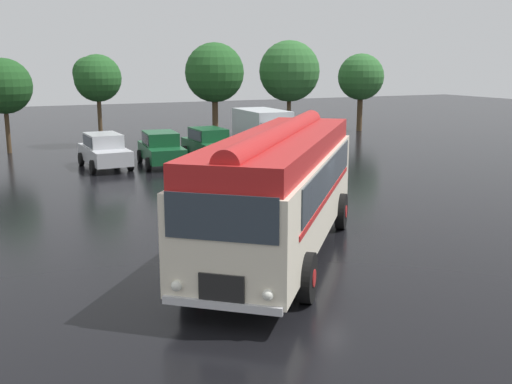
# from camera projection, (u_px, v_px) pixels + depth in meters

# --- Properties ---
(ground_plane) EXTENTS (120.00, 120.00, 0.00)m
(ground_plane) POSITION_uv_depth(u_px,v_px,m) (292.00, 249.00, 16.53)
(ground_plane) COLOR black
(vintage_bus) EXTENTS (8.34, 9.30, 3.49)m
(vintage_bus) POSITION_uv_depth(u_px,v_px,m) (280.00, 185.00, 15.74)
(vintage_bus) COLOR silver
(vintage_bus) RESTS_ON ground
(car_near_left) EXTENTS (2.09, 4.27, 1.66)m
(car_near_left) POSITION_uv_depth(u_px,v_px,m) (104.00, 151.00, 28.97)
(car_near_left) COLOR #B7BABF
(car_near_left) RESTS_ON ground
(car_mid_left) EXTENTS (2.26, 4.34, 1.66)m
(car_mid_left) POSITION_uv_depth(u_px,v_px,m) (161.00, 148.00, 29.71)
(car_mid_left) COLOR #144C28
(car_mid_left) RESTS_ON ground
(car_mid_right) EXTENTS (1.98, 4.21, 1.66)m
(car_mid_right) POSITION_uv_depth(u_px,v_px,m) (209.00, 144.00, 31.32)
(car_mid_right) COLOR #144C28
(car_mid_right) RESTS_ON ground
(box_van) EXTENTS (2.48, 5.83, 2.50)m
(box_van) POSITION_uv_depth(u_px,v_px,m) (267.00, 132.00, 32.13)
(box_van) COLOR #B2B7BC
(box_van) RESTS_ON ground
(tree_left_of_centre) EXTENTS (3.07, 3.07, 5.28)m
(tree_left_of_centre) POSITION_uv_depth(u_px,v_px,m) (6.00, 86.00, 33.12)
(tree_left_of_centre) COLOR #4C3823
(tree_left_of_centre) RESTS_ON ground
(tree_centre) EXTENTS (2.81, 2.81, 5.51)m
(tree_centre) POSITION_uv_depth(u_px,v_px,m) (96.00, 77.00, 35.68)
(tree_centre) COLOR #4C3823
(tree_centre) RESTS_ON ground
(tree_right_of_centre) EXTENTS (3.80, 3.80, 6.28)m
(tree_right_of_centre) POSITION_uv_depth(u_px,v_px,m) (215.00, 73.00, 38.31)
(tree_right_of_centre) COLOR #4C3823
(tree_right_of_centre) RESTS_ON ground
(tree_far_right) EXTENTS (4.14, 4.14, 6.50)m
(tree_far_right) POSITION_uv_depth(u_px,v_px,m) (288.00, 71.00, 40.84)
(tree_far_right) COLOR #4C3823
(tree_far_right) RESTS_ON ground
(tree_extra_right) EXTENTS (3.37, 3.37, 5.66)m
(tree_extra_right) POSITION_uv_depth(u_px,v_px,m) (361.00, 77.00, 43.93)
(tree_extra_right) COLOR #4C3823
(tree_extra_right) RESTS_ON ground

